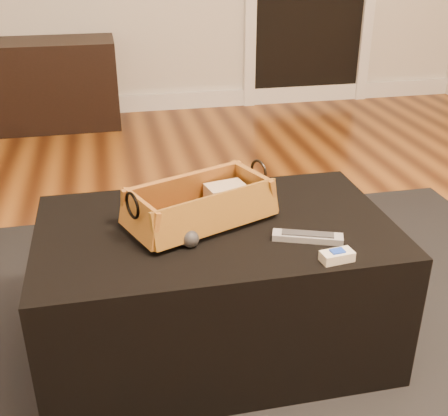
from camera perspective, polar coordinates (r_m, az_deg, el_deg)
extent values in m
cube|color=brown|center=(1.78, -2.57, -15.30)|extent=(5.00, 5.50, 0.01)
cube|color=white|center=(4.21, -9.00, 10.47)|extent=(5.00, 0.04, 0.12)
cube|color=black|center=(3.98, -21.32, 11.44)|extent=(1.43, 0.45, 0.56)
cube|color=black|center=(1.78, -0.44, -14.66)|extent=(2.60, 2.00, 0.01)
cube|color=black|center=(1.69, -0.81, -8.01)|extent=(1.00, 0.60, 0.42)
cube|color=black|center=(1.57, -2.77, -1.00)|extent=(0.21, 0.15, 0.02)
cube|color=#C6B289|center=(1.66, 0.18, 1.36)|extent=(0.13, 0.10, 0.06)
cube|color=#944F21|center=(1.60, -2.42, -1.19)|extent=(0.40, 0.29, 0.01)
cube|color=#8E5E20|center=(1.64, -4.14, 1.85)|extent=(0.38, 0.18, 0.10)
cube|color=olive|center=(1.50, -0.62, -0.51)|extent=(0.38, 0.18, 0.10)
cube|color=#AD6E27|center=(1.67, 3.08, 2.28)|extent=(0.11, 0.20, 0.10)
cube|color=#A66A25|center=(1.49, -8.65, -1.04)|extent=(0.11, 0.20, 0.10)
torus|color=black|center=(1.66, 3.54, 3.71)|extent=(0.04, 0.07, 0.07)
torus|color=black|center=(1.47, -9.30, 0.25)|extent=(0.04, 0.07, 0.07)
cube|color=#2E2E30|center=(1.48, -5.38, -2.77)|extent=(0.08, 0.06, 0.03)
sphere|color=#333336|center=(1.46, -7.12, -3.47)|extent=(0.05, 0.05, 0.05)
sphere|color=#262628|center=(1.47, -3.43, -3.15)|extent=(0.05, 0.05, 0.05)
cube|color=#A7A8AE|center=(1.52, 8.48, -2.94)|extent=(0.19, 0.11, 0.02)
cube|color=#2E2F31|center=(1.51, 8.51, -2.59)|extent=(0.14, 0.08, 0.00)
cube|color=beige|center=(1.44, 11.40, -4.82)|extent=(0.09, 0.05, 0.03)
cube|color=blue|center=(1.43, 11.46, -4.31)|extent=(0.04, 0.03, 0.01)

